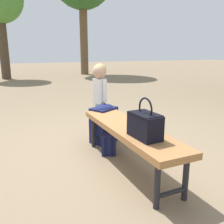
% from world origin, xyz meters
% --- Properties ---
extents(ground_plane, '(40.00, 40.00, 0.00)m').
position_xyz_m(ground_plane, '(0.00, 0.00, 0.00)').
color(ground_plane, '#7F6B51').
rests_on(ground_plane, ground).
extents(park_bench, '(1.63, 0.52, 0.45)m').
position_xyz_m(park_bench, '(-0.64, -0.10, 0.39)').
color(park_bench, '#9E6B3D').
rests_on(park_bench, ground).
extents(handbag, '(0.34, 0.22, 0.37)m').
position_xyz_m(handbag, '(-0.97, -0.09, 0.58)').
color(handbag, black).
rests_on(handbag, park_bench).
extents(child_standing, '(0.25, 0.21, 1.01)m').
position_xyz_m(child_standing, '(0.64, -0.19, 0.68)').
color(child_standing, '#B2D8B2').
rests_on(child_standing, ground).
extents(backpack_large, '(0.37, 0.40, 0.55)m').
position_xyz_m(backpack_large, '(0.16, -0.09, 0.27)').
color(backpack_large, '#191E4C').
rests_on(backpack_large, ground).
extents(backpack_small, '(0.18, 0.20, 0.29)m').
position_xyz_m(backpack_small, '(-0.25, -0.01, 0.14)').
color(backpack_small, '#191E4C').
rests_on(backpack_small, ground).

